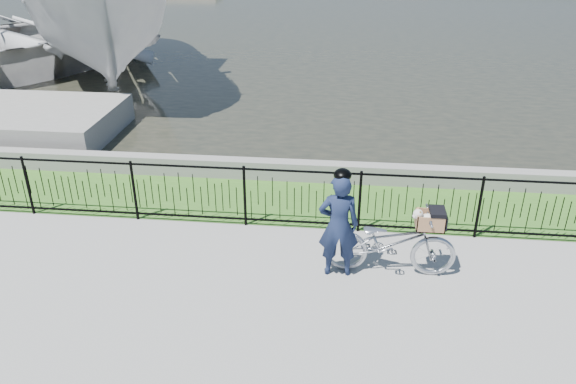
# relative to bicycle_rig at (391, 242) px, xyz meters

# --- Properties ---
(ground) EXTENTS (120.00, 120.00, 0.00)m
(ground) POSITION_rel_bicycle_rig_xyz_m (-1.46, -0.40, -0.54)
(ground) COLOR gray
(ground) RESTS_ON ground
(grass_strip) EXTENTS (60.00, 2.00, 0.01)m
(grass_strip) POSITION_rel_bicycle_rig_xyz_m (-1.46, 2.20, -0.53)
(grass_strip) COLOR #376820
(grass_strip) RESTS_ON ground
(quay_wall) EXTENTS (60.00, 0.30, 0.40)m
(quay_wall) POSITION_rel_bicycle_rig_xyz_m (-1.46, 3.20, -0.34)
(quay_wall) COLOR gray
(quay_wall) RESTS_ON ground
(fence) EXTENTS (14.00, 0.06, 1.15)m
(fence) POSITION_rel_bicycle_rig_xyz_m (-1.46, 1.20, 0.04)
(fence) COLOR black
(fence) RESTS_ON ground
(bicycle_rig) EXTENTS (2.01, 0.70, 1.15)m
(bicycle_rig) POSITION_rel_bicycle_rig_xyz_m (0.00, 0.00, 0.00)
(bicycle_rig) COLOR #A6A9B2
(bicycle_rig) RESTS_ON ground
(cyclist) EXTENTS (0.64, 0.45, 1.75)m
(cyclist) POSITION_rel_bicycle_rig_xyz_m (-0.80, -0.12, 0.33)
(cyclist) COLOR #151F3C
(cyclist) RESTS_ON ground
(boat_near) EXTENTS (9.07, 12.56, 6.36)m
(boat_near) POSITION_rel_bicycle_rig_xyz_m (-8.73, 10.55, 1.82)
(boat_near) COLOR #ABABAB
(boat_near) RESTS_ON water
(boat_far) EXTENTS (11.57, 12.36, 2.08)m
(boat_far) POSITION_rel_bicycle_rig_xyz_m (-12.32, 10.76, 0.51)
(boat_far) COLOR #ABABAB
(boat_far) RESTS_ON water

